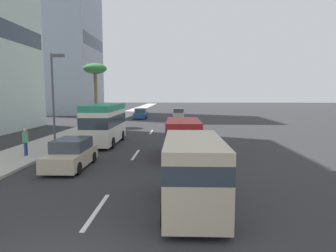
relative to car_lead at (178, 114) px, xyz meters
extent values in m
plane|color=#2D2D30|center=(-10.42, 2.93, -0.79)|extent=(198.00, 198.00, 0.00)
cube|color=#B2ADA3|center=(-10.42, 10.35, -0.71)|extent=(162.00, 3.75, 0.15)
cube|color=silver|center=(-37.91, 2.93, -0.78)|extent=(3.20, 0.16, 0.01)
cube|color=silver|center=(-28.52, 2.93, -0.78)|extent=(3.20, 0.16, 0.01)
cube|color=silver|center=(-16.93, 2.93, -0.78)|extent=(3.20, 0.16, 0.01)
cube|color=beige|center=(0.06, 0.00, -0.20)|extent=(4.33, 1.76, 0.83)
cube|color=#38424C|center=(-0.16, 0.00, 0.55)|extent=(2.38, 1.62, 0.68)
cylinder|color=black|center=(1.40, 0.81, -0.47)|extent=(0.64, 0.22, 0.64)
cylinder|color=black|center=(1.40, -0.81, -0.47)|extent=(0.64, 0.22, 0.64)
cylinder|color=black|center=(-1.28, 0.81, -0.47)|extent=(0.64, 0.22, 0.64)
cylinder|color=black|center=(-1.28, -0.81, -0.47)|extent=(0.64, 0.22, 0.64)
cube|color=silver|center=(-24.36, 6.01, 0.69)|extent=(6.65, 2.14, 2.49)
cube|color=#268C66|center=(-24.36, 6.01, 2.17)|extent=(6.65, 2.14, 0.47)
cube|color=#28333D|center=(-24.36, 6.01, 1.16)|extent=(6.66, 2.14, 0.83)
cylinder|color=black|center=(-26.29, 4.99, -0.37)|extent=(0.84, 0.26, 0.84)
cylinder|color=black|center=(-26.29, 7.02, -0.37)|extent=(0.84, 0.26, 0.84)
cylinder|color=black|center=(-22.43, 4.99, -0.37)|extent=(0.84, 0.26, 0.84)
cylinder|color=black|center=(-22.43, 7.02, -0.37)|extent=(0.84, 0.26, 0.84)
cube|color=#A51E1E|center=(-29.04, -0.22, 0.50)|extent=(4.93, 2.09, 2.18)
cube|color=#2D3842|center=(-29.04, -0.22, 0.98)|extent=(4.94, 2.09, 0.52)
cylinder|color=black|center=(-27.56, 0.78, -0.43)|extent=(0.72, 0.24, 0.72)
cylinder|color=black|center=(-27.56, -1.21, -0.43)|extent=(0.72, 0.24, 0.72)
cylinder|color=black|center=(-30.52, 0.78, -0.43)|extent=(0.72, 0.24, 0.72)
cylinder|color=black|center=(-30.52, -1.21, -0.43)|extent=(0.72, 0.24, 0.72)
cube|color=#1E478C|center=(0.03, 6.22, -0.21)|extent=(4.57, 1.85, 0.82)
cube|color=#38424C|center=(0.26, 6.22, 0.54)|extent=(2.51, 1.70, 0.67)
cylinder|color=black|center=(-1.39, 5.37, -0.47)|extent=(0.64, 0.22, 0.64)
cylinder|color=black|center=(-1.39, 7.07, -0.47)|extent=(0.64, 0.22, 0.64)
cylinder|color=black|center=(1.45, 5.37, -0.47)|extent=(0.64, 0.22, 0.64)
cylinder|color=black|center=(1.45, 7.07, -0.47)|extent=(0.64, 0.22, 0.64)
cube|color=beige|center=(-32.12, 5.95, -0.23)|extent=(4.20, 1.80, 0.78)
cube|color=#38424C|center=(-31.91, 5.95, 0.48)|extent=(2.31, 1.65, 0.64)
cylinder|color=black|center=(-33.42, 5.12, -0.47)|extent=(0.64, 0.22, 0.64)
cylinder|color=black|center=(-33.42, 6.78, -0.47)|extent=(0.64, 0.22, 0.64)
cylinder|color=black|center=(-30.81, 5.12, -0.47)|extent=(0.64, 0.22, 0.64)
cylinder|color=black|center=(-30.81, 6.78, -0.47)|extent=(0.64, 0.22, 0.64)
cube|color=beige|center=(-37.61, -0.41, 0.56)|extent=(4.85, 1.95, 2.30)
cube|color=#2D3842|center=(-37.61, -0.41, 1.07)|extent=(4.86, 1.96, 0.55)
cylinder|color=black|center=(-36.16, 0.52, -0.43)|extent=(0.72, 0.24, 0.72)
cylinder|color=black|center=(-36.16, -1.34, -0.43)|extent=(0.72, 0.24, 0.72)
cylinder|color=black|center=(-39.07, 0.52, -0.43)|extent=(0.72, 0.24, 0.72)
cylinder|color=black|center=(-39.07, -1.34, -0.43)|extent=(0.72, 0.24, 0.72)
cylinder|color=navy|center=(-29.79, 9.72, -0.22)|extent=(0.14, 0.14, 0.84)
cylinder|color=navy|center=(-29.63, 9.72, -0.22)|extent=(0.14, 0.14, 0.84)
cube|color=#4C8C66|center=(-29.71, 9.72, 0.54)|extent=(0.32, 0.38, 0.67)
sphere|color=tan|center=(-29.71, 9.72, 0.99)|extent=(0.23, 0.23, 0.23)
cylinder|color=brown|center=(-11.61, 10.28, 2.63)|extent=(0.40, 0.40, 6.55)
ellipsoid|color=#388442|center=(-11.61, 10.28, 6.33)|extent=(2.83, 2.83, 1.28)
cylinder|color=#4C4C51|center=(-27.28, 8.88, 2.69)|extent=(0.14, 0.14, 6.66)
cube|color=#4C4C51|center=(-27.28, 8.43, 5.87)|extent=(0.24, 0.90, 0.20)
cube|color=#2D3847|center=(-15.31, 17.28, 9.63)|extent=(9.29, 0.08, 1.93)
cube|color=#2D3847|center=(12.64, 17.28, 13.64)|extent=(13.55, 0.08, 2.40)
camera|label=1|loc=(-47.53, 0.14, 3.24)|focal=31.20mm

